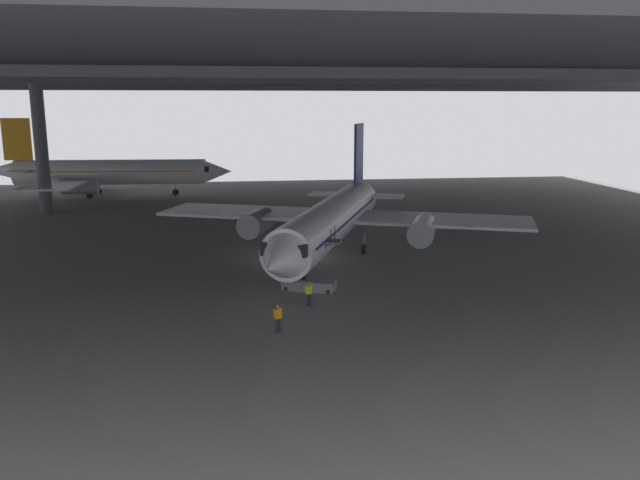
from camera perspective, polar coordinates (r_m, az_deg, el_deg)
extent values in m
plane|color=slate|center=(54.44, -2.33, -1.50)|extent=(110.00, 110.00, 0.00)
cylinder|color=#4C4F54|center=(81.42, -23.46, 7.37)|extent=(1.48, 1.48, 15.03)
cube|color=#38383D|center=(66.71, -3.58, 14.49)|extent=(121.00, 99.00, 1.20)
cube|color=#4C4F54|center=(42.04, -1.07, 14.62)|extent=(115.50, 0.50, 0.70)
cube|color=#4C4F54|center=(83.13, -4.41, 13.29)|extent=(115.50, 0.50, 0.70)
cylinder|color=white|center=(52.73, 0.98, 1.77)|extent=(12.69, 25.43, 3.48)
cone|color=white|center=(38.99, -3.75, -1.92)|extent=(4.70, 5.13, 3.41)
cube|color=black|center=(40.93, -2.84, -0.61)|extent=(3.64, 3.35, 0.77)
cone|color=white|center=(66.76, 3.75, 4.21)|extent=(4.78, 6.26, 2.96)
cube|color=navy|center=(64.16, 3.45, 7.71)|extent=(1.61, 3.62, 5.70)
cube|color=white|center=(63.27, 5.43, 3.91)|extent=(5.16, 4.26, 0.16)
cube|color=white|center=(64.15, 1.11, 4.08)|extent=(5.16, 4.26, 0.16)
cube|color=white|center=(55.72, 11.03, 1.74)|extent=(15.86, 11.19, 0.24)
cylinder|color=#9EA3A8|center=(54.08, 9.06, 0.85)|extent=(3.66, 5.00, 2.16)
cube|color=white|center=(59.31, -6.65, 2.49)|extent=(15.86, 11.19, 0.24)
cylinder|color=#9EA3A8|center=(57.07, -5.65, 1.52)|extent=(3.66, 5.00, 2.16)
cube|color=navy|center=(52.68, 0.98, 2.05)|extent=(12.06, 23.69, 0.16)
cylinder|color=#9EA3A8|center=(44.93, -1.49, -2.77)|extent=(0.20, 0.20, 1.15)
cylinder|color=black|center=(45.14, -1.48, -3.76)|extent=(0.61, 0.95, 0.90)
cylinder|color=#9EA3A8|center=(55.12, 3.93, -0.02)|extent=(0.20, 0.20, 1.15)
cylinder|color=black|center=(55.29, 3.92, -0.83)|extent=(0.61, 0.95, 0.90)
cylinder|color=#9EA3A8|center=(56.08, -0.79, 0.21)|extent=(0.20, 0.20, 1.15)
cylinder|color=black|center=(56.25, -0.79, -0.58)|extent=(0.61, 0.95, 0.90)
cube|color=slate|center=(44.90, -0.95, -3.97)|extent=(3.97, 2.73, 0.70)
cube|color=slate|center=(44.45, -0.96, -1.79)|extent=(3.65, 2.45, 2.91)
cube|color=slate|center=(43.75, 1.15, -0.13)|extent=(1.50, 1.61, 0.12)
cylinder|color=black|center=(44.23, 1.32, 0.66)|extent=(0.06, 0.06, 1.00)
cylinder|color=black|center=(43.08, 0.98, 0.36)|extent=(0.06, 0.06, 1.00)
cylinder|color=black|center=(45.27, 1.12, -4.10)|extent=(0.32, 0.22, 0.30)
cylinder|color=black|center=(43.96, 0.72, -4.59)|extent=(0.32, 0.22, 0.30)
cylinder|color=black|center=(46.00, -2.54, -3.85)|extent=(0.32, 0.22, 0.30)
cylinder|color=black|center=(44.71, -3.05, -4.33)|extent=(0.32, 0.22, 0.30)
cylinder|color=#232838|center=(36.74, -3.62, -7.56)|extent=(0.14, 0.14, 0.84)
cylinder|color=#232838|center=(36.66, -3.87, -7.61)|extent=(0.14, 0.14, 0.84)
cube|color=orange|center=(36.46, -3.76, -6.52)|extent=(0.42, 0.36, 0.59)
cylinder|color=orange|center=(36.56, -3.44, -6.42)|extent=(0.09, 0.09, 0.57)
cylinder|color=orange|center=(36.35, -4.07, -6.54)|extent=(0.09, 0.09, 0.57)
sphere|color=#8C6647|center=(36.33, -3.77, -5.89)|extent=(0.23, 0.23, 0.23)
cylinder|color=#232838|center=(41.29, -1.11, -5.34)|extent=(0.14, 0.14, 0.81)
cylinder|color=#232838|center=(41.40, -0.91, -5.29)|extent=(0.14, 0.14, 0.81)
cube|color=yellow|center=(41.14, -1.01, -4.40)|extent=(0.42, 0.38, 0.57)
cylinder|color=yellow|center=(41.00, -1.27, -4.41)|extent=(0.09, 0.09, 0.54)
cylinder|color=yellow|center=(41.27, -0.76, -4.30)|extent=(0.09, 0.09, 0.54)
sphere|color=#8C6647|center=(41.03, -1.01, -3.85)|extent=(0.22, 0.22, 0.22)
cylinder|color=white|center=(94.52, -17.99, 5.73)|extent=(26.11, 4.98, 3.48)
cone|color=white|center=(92.18, -9.13, 6.02)|extent=(4.37, 3.65, 3.41)
cube|color=black|center=(92.35, -10.51, 6.25)|extent=(2.60, 3.09, 0.77)
cone|color=white|center=(98.92, -26.25, 5.54)|extent=(5.73, 3.28, 2.96)
cube|color=orange|center=(97.83, -25.28, 8.07)|extent=(3.80, 0.46, 5.70)
cube|color=white|center=(100.06, -24.07, 5.90)|extent=(3.10, 4.59, 0.16)
cube|color=white|center=(95.51, -25.04, 5.57)|extent=(3.10, 4.59, 0.16)
cube|color=white|center=(104.28, -19.09, 6.00)|extent=(7.16, 14.90, 0.24)
cylinder|color=#9EA3A8|center=(102.19, -18.28, 5.60)|extent=(4.64, 2.42, 2.16)
cube|color=white|center=(87.05, -22.05, 4.72)|extent=(7.16, 14.90, 0.24)
cylinder|color=#9EA3A8|center=(88.23, -20.50, 4.53)|extent=(4.64, 2.42, 2.16)
cube|color=orange|center=(94.49, -18.00, 5.89)|extent=(24.22, 4.94, 0.16)
cylinder|color=#9EA3A8|center=(93.09, -12.68, 4.64)|extent=(0.20, 0.20, 1.15)
cylinder|color=black|center=(93.19, -12.66, 4.15)|extent=(0.92, 0.35, 0.90)
cylinder|color=#9EA3A8|center=(97.62, -19.04, 4.61)|extent=(0.20, 0.20, 1.15)
cylinder|color=black|center=(97.71, -19.01, 4.14)|extent=(0.92, 0.35, 0.90)
cylinder|color=#9EA3A8|center=(93.13, -19.76, 4.23)|extent=(0.20, 0.20, 1.15)
cylinder|color=black|center=(93.23, -19.72, 3.74)|extent=(0.92, 0.35, 0.90)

